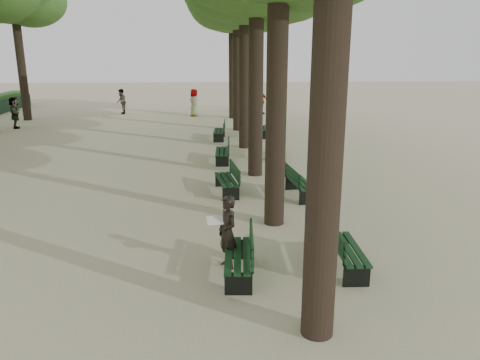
{
  "coord_description": "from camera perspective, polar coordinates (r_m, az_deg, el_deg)",
  "views": [
    {
      "loc": [
        -0.19,
        -8.53,
        4.41
      ],
      "look_at": [
        0.6,
        3.0,
        1.2
      ],
      "focal_mm": 35.0,
      "sensor_mm": 36.0,
      "label": 1
    }
  ],
  "objects": [
    {
      "name": "pedestrian_d",
      "position": [
        32.73,
        -5.6,
        9.36
      ],
      "size": [
        0.62,
        0.98,
        1.86
      ],
      "primitive_type": "imported",
      "rotation": [
        0.0,
        0.0,
        4.42
      ],
      "color": "#262628",
      "rests_on": "ground"
    },
    {
      "name": "bench_right_3",
      "position": [
        24.89,
        2.65,
        5.94
      ],
      "size": [
        0.7,
        1.84,
        0.92
      ],
      "color": "black",
      "rests_on": "ground"
    },
    {
      "name": "bench_right_2",
      "position": [
        20.04,
        4.26,
        3.57
      ],
      "size": [
        0.68,
        1.83,
        0.92
      ],
      "color": "black",
      "rests_on": "ground"
    },
    {
      "name": "bench_left_1",
      "position": [
        14.91,
        -1.63,
        -0.59
      ],
      "size": [
        0.78,
        1.86,
        0.92
      ],
      "color": "black",
      "rests_on": "ground"
    },
    {
      "name": "ground",
      "position": [
        9.61,
        -2.39,
        -11.83
      ],
      "size": [
        120.0,
        120.0,
        0.0
      ],
      "primitive_type": "plane",
      "color": "#BFB890",
      "rests_on": "ground"
    },
    {
      "name": "bench_right_0",
      "position": [
        10.1,
        12.85,
        -9.08
      ],
      "size": [
        0.63,
        1.82,
        0.92
      ],
      "color": "black",
      "rests_on": "ground"
    },
    {
      "name": "bench_right_1",
      "position": [
        14.65,
        7.35,
        -1.01
      ],
      "size": [
        0.75,
        1.85,
        0.92
      ],
      "color": "black",
      "rests_on": "ground"
    },
    {
      "name": "bench_left_0",
      "position": [
        9.57,
        -0.19,
        -10.11
      ],
      "size": [
        0.69,
        1.84,
        0.92
      ],
      "color": "black",
      "rests_on": "ground"
    },
    {
      "name": "man_with_map",
      "position": [
        9.73,
        -1.55,
        -6.39
      ],
      "size": [
        0.7,
        0.7,
        1.56
      ],
      "color": "black",
      "rests_on": "ground"
    },
    {
      "name": "pedestrian_c",
      "position": [
        33.76,
        2.56,
        9.59
      ],
      "size": [
        1.12,
        0.88,
        1.85
      ],
      "primitive_type": "imported",
      "rotation": [
        0.0,
        0.0,
        0.54
      ],
      "color": "#262628",
      "rests_on": "ground"
    },
    {
      "name": "bench_left_3",
      "position": [
        24.01,
        -2.56,
        5.59
      ],
      "size": [
        0.69,
        1.84,
        0.92
      ],
      "color": "black",
      "rests_on": "ground"
    },
    {
      "name": "pedestrian_e",
      "position": [
        30.44,
        -25.76,
        7.39
      ],
      "size": [
        0.91,
        1.7,
        1.81
      ],
      "primitive_type": "imported",
      "rotation": [
        0.0,
        0.0,
        1.92
      ],
      "color": "#262628",
      "rests_on": "ground"
    },
    {
      "name": "pedestrian_a",
      "position": [
        34.8,
        -14.27,
        9.25
      ],
      "size": [
        0.48,
        0.91,
        1.77
      ],
      "primitive_type": "imported",
      "rotation": [
        0.0,
        0.0,
        4.86
      ],
      "color": "#262628",
      "rests_on": "ground"
    },
    {
      "name": "bench_left_2",
      "position": [
        19.09,
        -2.17,
        3.0
      ],
      "size": [
        0.65,
        1.82,
        0.92
      ],
      "color": "black",
      "rests_on": "ground"
    },
    {
      "name": "pedestrian_b",
      "position": [
        36.63,
        0.43,
        9.9
      ],
      "size": [
        1.1,
        0.65,
        1.63
      ],
      "primitive_type": "imported",
      "rotation": [
        0.0,
        0.0,
        0.33
      ],
      "color": "#262628",
      "rests_on": "ground"
    }
  ]
}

